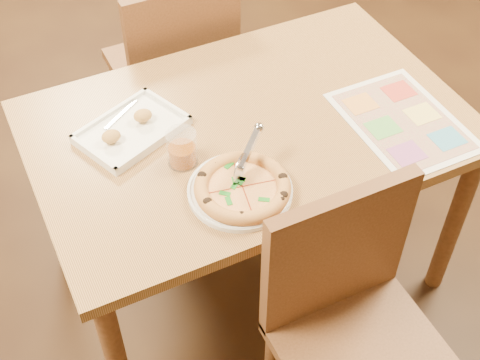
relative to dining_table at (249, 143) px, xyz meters
name	(u,v)px	position (x,y,z in m)	size (l,w,h in m)	color
dining_table	(249,143)	(0.00, 0.00, 0.00)	(1.30, 0.85, 0.72)	#A77943
chair_near	(351,305)	(0.00, -0.60, -0.07)	(0.42, 0.42, 0.47)	brown
chair_far	(177,57)	(0.00, 0.60, -0.07)	(0.42, 0.42, 0.47)	brown
plate	(240,191)	(-0.15, -0.24, 0.09)	(0.29, 0.29, 0.02)	silver
pizza	(242,187)	(-0.15, -0.25, 0.11)	(0.26, 0.26, 0.04)	#E2964D
pizza_cutter	(247,155)	(-0.11, -0.20, 0.17)	(0.13, 0.11, 0.10)	silver
appetizer_tray	(131,130)	(-0.33, 0.11, 0.10)	(0.36, 0.30, 0.06)	white
glass_tumbler	(182,150)	(-0.24, -0.07, 0.13)	(0.09, 0.09, 0.11)	#8B400A
menu	(403,121)	(0.42, -0.20, 0.09)	(0.30, 0.43, 0.01)	silver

